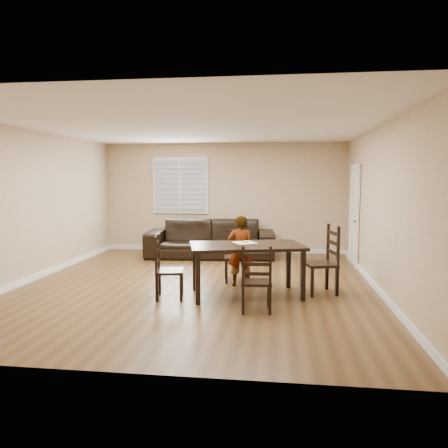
{
  "coord_description": "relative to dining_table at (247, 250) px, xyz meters",
  "views": [
    {
      "loc": [
        1.42,
        -7.3,
        1.83
      ],
      "look_at": [
        0.39,
        0.58,
        1.0
      ],
      "focal_mm": 35.0,
      "sensor_mm": 36.0,
      "label": 1
    }
  ],
  "objects": [
    {
      "name": "chair_near",
      "position": [
        -0.26,
        1.06,
        -0.27
      ],
      "size": [
        0.51,
        0.48,
        1.0
      ],
      "rotation": [
        0.0,
        0.0,
        0.15
      ],
      "color": "black",
      "rests_on": "ground"
    },
    {
      "name": "room",
      "position": [
        -0.86,
        0.79,
        1.08
      ],
      "size": [
        6.04,
        7.04,
        2.72
      ],
      "color": "tan",
      "rests_on": "ground"
    },
    {
      "name": "dining_table",
      "position": [
        0.0,
        0.0,
        0.0
      ],
      "size": [
        1.92,
        1.37,
        0.81
      ],
      "rotation": [
        0.0,
        0.0,
        0.25
      ],
      "color": "black",
      "rests_on": "ground"
    },
    {
      "name": "napkin",
      "position": [
        -0.05,
        0.19,
        0.09
      ],
      "size": [
        0.45,
        0.45,
        0.0
      ],
      "primitive_type": "cube",
      "rotation": [
        0.0,
        0.0,
        0.54
      ],
      "color": "silver",
      "rests_on": "dining_table"
    },
    {
      "name": "chair_left",
      "position": [
        -1.27,
        -0.32,
        -0.28
      ],
      "size": [
        0.48,
        0.51,
        0.98
      ],
      "rotation": [
        0.0,
        0.0,
        1.75
      ],
      "color": "black",
      "rests_on": "ground"
    },
    {
      "name": "ground",
      "position": [
        -0.9,
        0.61,
        -0.72
      ],
      "size": [
        7.0,
        7.0,
        0.0
      ],
      "primitive_type": "plane",
      "color": "brown",
      "rests_on": "ground"
    },
    {
      "name": "chair_right",
      "position": [
        1.28,
        0.33,
        -0.22
      ],
      "size": [
        0.57,
        0.6,
        1.1
      ],
      "rotation": [
        0.0,
        0.0,
        -1.31
      ],
      "color": "black",
      "rests_on": "ground"
    },
    {
      "name": "chair_far",
      "position": [
        0.21,
        -0.88,
        -0.3
      ],
      "size": [
        0.45,
        0.43,
        0.93
      ],
      "rotation": [
        0.0,
        0.0,
        3.23
      ],
      "color": "black",
      "rests_on": "ground"
    },
    {
      "name": "child",
      "position": [
        -0.16,
        0.61,
        -0.12
      ],
      "size": [
        0.49,
        0.37,
        1.21
      ],
      "primitive_type": "imported",
      "rotation": [
        0.0,
        0.0,
        3.34
      ],
      "color": "gray",
      "rests_on": "ground"
    },
    {
      "name": "sofa",
      "position": [
        -1.1,
        3.28,
        -0.29
      ],
      "size": [
        3.03,
        1.37,
        0.86
      ],
      "primitive_type": "imported",
      "rotation": [
        0.0,
        0.0,
        0.07
      ],
      "color": "black",
      "rests_on": "ground"
    },
    {
      "name": "donut",
      "position": [
        -0.03,
        0.19,
        0.11
      ],
      "size": [
        0.1,
        0.1,
        0.03
      ],
      "color": "#C09244",
      "rests_on": "napkin"
    }
  ]
}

